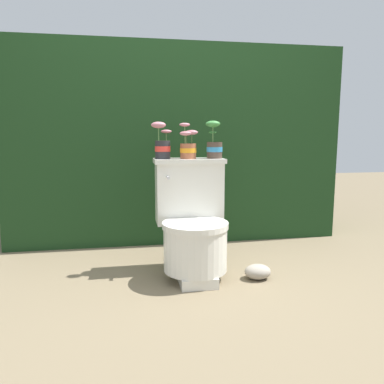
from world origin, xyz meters
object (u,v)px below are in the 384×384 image
(potted_plant_midleft, at_px, (188,146))
(potted_plant_middle, at_px, (214,145))
(toilet, at_px, (193,224))
(potted_plant_left, at_px, (162,145))
(garden_stone, at_px, (258,272))

(potted_plant_midleft, relative_size, potted_plant_middle, 0.94)
(toilet, bearing_deg, potted_plant_middle, 38.21)
(potted_plant_left, relative_size, garden_stone, 1.42)
(toilet, bearing_deg, garden_stone, -21.92)
(potted_plant_left, relative_size, potted_plant_midleft, 1.03)
(toilet, xyz_separation_m, garden_stone, (0.39, -0.16, -0.29))
(potted_plant_midleft, bearing_deg, toilet, -86.64)
(toilet, relative_size, garden_stone, 4.43)
(potted_plant_left, distance_m, potted_plant_middle, 0.35)
(potted_plant_left, relative_size, potted_plant_middle, 0.96)
(potted_plant_middle, bearing_deg, toilet, -141.79)
(garden_stone, bearing_deg, toilet, 158.08)
(garden_stone, bearing_deg, potted_plant_middle, 127.13)
(potted_plant_midleft, distance_m, potted_plant_middle, 0.18)
(potted_plant_left, xyz_separation_m, garden_stone, (0.57, -0.30, -0.80))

